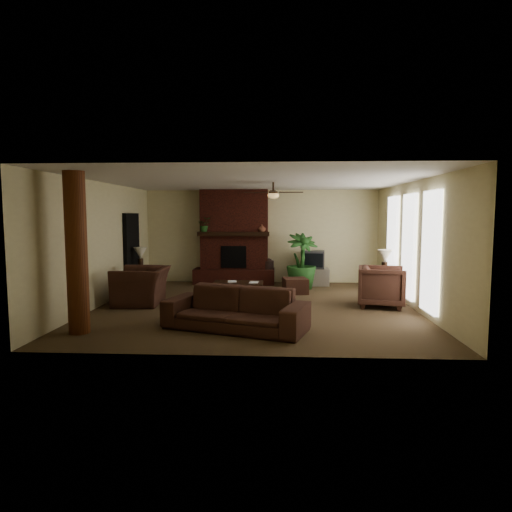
# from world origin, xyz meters

# --- Properties ---
(room_shell) EXTENTS (7.00, 7.00, 7.00)m
(room_shell) POSITION_xyz_m (0.00, 0.00, 1.40)
(room_shell) COLOR brown
(room_shell) RESTS_ON ground
(fireplace) EXTENTS (2.40, 0.70, 2.80)m
(fireplace) POSITION_xyz_m (-0.80, 3.22, 1.16)
(fireplace) COLOR #501E15
(fireplace) RESTS_ON ground
(windows) EXTENTS (0.08, 3.65, 2.35)m
(windows) POSITION_xyz_m (3.45, 0.20, 1.35)
(windows) COLOR white
(windows) RESTS_ON ground
(log_column) EXTENTS (0.36, 0.36, 2.80)m
(log_column) POSITION_xyz_m (-2.95, -2.40, 1.40)
(log_column) COLOR brown
(log_column) RESTS_ON ground
(doorway) EXTENTS (0.10, 1.00, 2.10)m
(doorway) POSITION_xyz_m (-3.44, 1.80, 1.05)
(doorway) COLOR black
(doorway) RESTS_ON ground
(ceiling_fan) EXTENTS (1.35, 1.35, 0.37)m
(ceiling_fan) POSITION_xyz_m (0.40, 0.30, 2.53)
(ceiling_fan) COLOR black
(ceiling_fan) RESTS_ON ceiling
(sofa) EXTENTS (2.66, 1.51, 1.00)m
(sofa) POSITION_xyz_m (-0.24, -2.02, 0.50)
(sofa) COLOR #42261C
(sofa) RESTS_ON ground
(armchair_left) EXTENTS (0.91, 1.34, 1.13)m
(armchair_left) POSITION_xyz_m (-2.63, 0.10, 0.57)
(armchair_left) COLOR #42261C
(armchair_left) RESTS_ON ground
(armchair_right) EXTENTS (1.08, 1.13, 1.01)m
(armchair_right) POSITION_xyz_m (2.84, 0.08, 0.50)
(armchair_right) COLOR #42261C
(armchair_right) RESTS_ON ground
(coffee_table) EXTENTS (1.20, 0.70, 0.43)m
(coffee_table) POSITION_xyz_m (-0.45, 0.69, 0.37)
(coffee_table) COLOR black
(coffee_table) RESTS_ON ground
(ottoman) EXTENTS (0.69, 0.69, 0.40)m
(ottoman) POSITION_xyz_m (0.97, 1.64, 0.20)
(ottoman) COLOR #42261C
(ottoman) RESTS_ON ground
(tv_stand) EXTENTS (0.86, 0.52, 0.50)m
(tv_stand) POSITION_xyz_m (1.56, 2.98, 0.25)
(tv_stand) COLOR silver
(tv_stand) RESTS_ON ground
(tv) EXTENTS (0.70, 0.59, 0.52)m
(tv) POSITION_xyz_m (1.54, 2.97, 0.76)
(tv) COLOR #3C3C3E
(tv) RESTS_ON tv_stand
(floor_vase) EXTENTS (0.34, 0.34, 0.77)m
(floor_vase) POSITION_xyz_m (0.21, 3.15, 0.43)
(floor_vase) COLOR black
(floor_vase) RESTS_ON ground
(floor_plant) EXTENTS (1.43, 1.77, 0.87)m
(floor_plant) POSITION_xyz_m (1.17, 2.38, 0.43)
(floor_plant) COLOR #255020
(floor_plant) RESTS_ON ground
(side_table_left) EXTENTS (0.59, 0.59, 0.55)m
(side_table_left) POSITION_xyz_m (-3.15, 1.63, 0.28)
(side_table_left) COLOR black
(side_table_left) RESTS_ON ground
(lamp_left) EXTENTS (0.36, 0.36, 0.65)m
(lamp_left) POSITION_xyz_m (-3.15, 1.63, 1.00)
(lamp_left) COLOR black
(lamp_left) RESTS_ON side_table_left
(side_table_right) EXTENTS (0.56, 0.56, 0.55)m
(side_table_right) POSITION_xyz_m (3.15, 1.08, 0.28)
(side_table_right) COLOR black
(side_table_right) RESTS_ON ground
(lamp_right) EXTENTS (0.46, 0.46, 0.65)m
(lamp_right) POSITION_xyz_m (3.15, 1.13, 1.00)
(lamp_right) COLOR black
(lamp_right) RESTS_ON side_table_right
(mantel_plant) EXTENTS (0.48, 0.51, 0.33)m
(mantel_plant) POSITION_xyz_m (-1.65, 2.98, 1.72)
(mantel_plant) COLOR #255020
(mantel_plant) RESTS_ON fireplace
(mantel_vase) EXTENTS (0.28, 0.29, 0.22)m
(mantel_vase) POSITION_xyz_m (0.04, 3.00, 1.67)
(mantel_vase) COLOR brown
(mantel_vase) RESTS_ON fireplace
(book_a) EXTENTS (0.22, 0.05, 0.29)m
(book_a) POSITION_xyz_m (-0.70, 0.66, 0.57)
(book_a) COLOR #999999
(book_a) RESTS_ON coffee_table
(book_b) EXTENTS (0.21, 0.04, 0.29)m
(book_b) POSITION_xyz_m (-0.17, 0.60, 0.58)
(book_b) COLOR #999999
(book_b) RESTS_ON coffee_table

